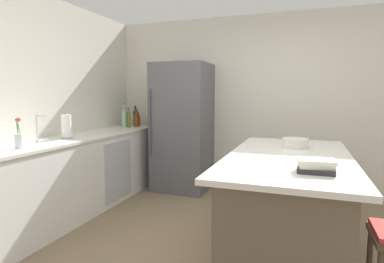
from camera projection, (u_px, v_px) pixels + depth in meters
The scene contains 16 objects.
ground_plane at pixel (238, 261), 2.73m from camera, with size 7.20×7.20×0.00m, color #7A664C.
wall_rear at pixel (270, 104), 4.69m from camera, with size 6.00×0.10×2.60m, color silver.
wall_left at pixel (15, 107), 3.41m from camera, with size 0.10×6.00×2.60m, color silver.
counter_run_left at pixel (78, 174), 3.86m from camera, with size 0.65×3.20×0.93m.
kitchen_island at pixel (287, 205), 2.78m from camera, with size 1.01×2.06×0.92m.
refrigerator at pixel (183, 127), 4.76m from camera, with size 0.79×0.75×1.89m.
sink_faucet at pixel (38, 128), 3.31m from camera, with size 0.15×0.05×0.30m.
flower_vase at pixel (19, 138), 2.94m from camera, with size 0.07×0.07×0.29m.
paper_towel_roll at pixel (66, 127), 3.64m from camera, with size 0.14×0.14×0.31m.
hot_sauce_bottle at pixel (139, 120), 5.18m from camera, with size 0.05×0.05×0.22m.
wine_bottle at pixel (136, 118), 5.10m from camera, with size 0.07×0.07×0.33m.
whiskey_bottle at pixel (136, 120), 4.97m from camera, with size 0.08×0.08×0.28m.
olive_oil_bottle at pixel (129, 119), 4.91m from camera, with size 0.06×0.06×0.30m.
gin_bottle at pixel (124, 118), 4.84m from camera, with size 0.07×0.07×0.37m.
cookbook_stack at pixel (316, 166), 2.10m from camera, with size 0.26×0.20×0.09m.
mixing_bowl at pixel (295, 143), 3.09m from camera, with size 0.25×0.25×0.09m.
Camera 1 is at (0.50, -2.57, 1.43)m, focal length 29.53 mm.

